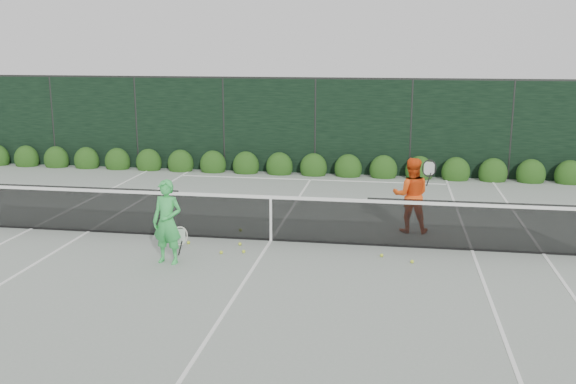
# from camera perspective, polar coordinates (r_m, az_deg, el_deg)

# --- Properties ---
(ground) EXTENTS (80.00, 80.00, 0.00)m
(ground) POSITION_cam_1_polar(r_m,az_deg,el_deg) (13.57, -1.52, -4.35)
(ground) COLOR gray
(ground) RESTS_ON ground
(tennis_net) EXTENTS (12.90, 0.10, 1.07)m
(tennis_net) POSITION_cam_1_polar(r_m,az_deg,el_deg) (13.43, -1.64, -2.18)
(tennis_net) COLOR black
(tennis_net) RESTS_ON ground
(player_woman) EXTENTS (0.66, 0.47, 1.60)m
(player_woman) POSITION_cam_1_polar(r_m,az_deg,el_deg) (12.22, -10.67, -2.64)
(player_woman) COLOR green
(player_woman) RESTS_ON ground
(player_man) EXTENTS (0.91, 0.65, 1.65)m
(player_man) POSITION_cam_1_polar(r_m,az_deg,el_deg) (14.27, 10.88, -0.27)
(player_man) COLOR #F45014
(player_man) RESTS_ON ground
(court_lines) EXTENTS (11.03, 23.83, 0.01)m
(court_lines) POSITION_cam_1_polar(r_m,az_deg,el_deg) (13.57, -1.52, -4.33)
(court_lines) COLOR white
(court_lines) RESTS_ON ground
(windscreen_fence) EXTENTS (32.00, 21.07, 3.06)m
(windscreen_fence) POSITION_cam_1_polar(r_m,az_deg,el_deg) (10.62, -4.34, -0.79)
(windscreen_fence) COLOR black
(windscreen_fence) RESTS_ON ground
(hedge_row) EXTENTS (31.66, 0.65, 0.94)m
(hedge_row) POSITION_cam_1_polar(r_m,az_deg,el_deg) (20.38, 2.28, 2.16)
(hedge_row) COLOR #19390F
(hedge_row) RESTS_ON ground
(tennis_balls) EXTENTS (4.62, 1.66, 0.07)m
(tennis_balls) POSITION_cam_1_polar(r_m,az_deg,el_deg) (13.00, -1.35, -4.97)
(tennis_balls) COLOR #C1D72F
(tennis_balls) RESTS_ON ground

